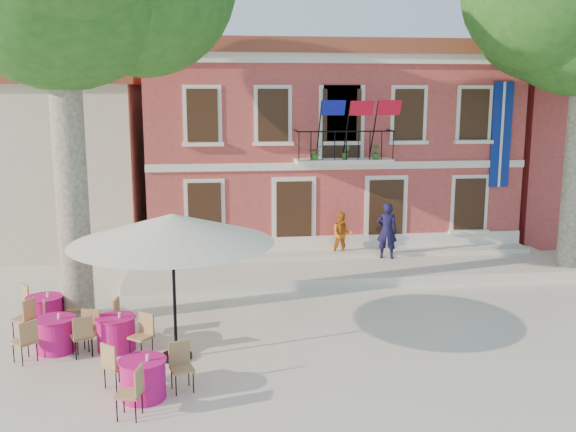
# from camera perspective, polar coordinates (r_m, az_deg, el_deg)

# --- Properties ---
(ground) EXTENTS (90.00, 90.00, 0.00)m
(ground) POSITION_cam_1_polar(r_m,az_deg,el_deg) (16.40, 1.87, -9.44)
(ground) COLOR beige
(ground) RESTS_ON ground
(main_building) EXTENTS (13.50, 9.59, 7.50)m
(main_building) POSITION_cam_1_polar(r_m,az_deg,el_deg) (25.65, 2.94, 6.50)
(main_building) COLOR #CA4949
(main_building) RESTS_ON ground
(neighbor_west) EXTENTS (9.40, 9.40, 6.40)m
(neighbor_west) POSITION_cam_1_polar(r_m,az_deg,el_deg) (27.27, -22.12, 4.79)
(neighbor_west) COLOR beige
(neighbor_west) RESTS_ON ground
(terrace) EXTENTS (14.00, 3.40, 0.30)m
(terrace) POSITION_cam_1_polar(r_m,az_deg,el_deg) (20.83, 5.47, -4.65)
(terrace) COLOR silver
(terrace) RESTS_ON ground
(patio_umbrella) EXTENTS (4.31, 4.31, 3.21)m
(patio_umbrella) POSITION_cam_1_polar(r_m,az_deg,el_deg) (13.66, -10.27, -1.13)
(patio_umbrella) COLOR black
(patio_umbrella) RESTS_ON ground
(pedestrian_navy) EXTENTS (0.79, 0.64, 1.87)m
(pedestrian_navy) POSITION_cam_1_polar(r_m,az_deg,el_deg) (21.45, 8.78, -1.30)
(pedestrian_navy) COLOR #121035
(pedestrian_navy) RESTS_ON terrace
(pedestrian_orange) EXTENTS (0.76, 0.61, 1.50)m
(pedestrian_orange) POSITION_cam_1_polar(r_m,az_deg,el_deg) (21.58, 4.83, -1.65)
(pedestrian_orange) COLOR #C36717
(pedestrian_orange) RESTS_ON terrace
(cafe_table_0) EXTENTS (1.82, 1.79, 0.95)m
(cafe_table_0) POSITION_cam_1_polar(r_m,az_deg,el_deg) (12.72, -12.76, -13.77)
(cafe_table_0) COLOR #BF125E
(cafe_table_0) RESTS_ON ground
(cafe_table_1) EXTENTS (1.85, 1.74, 0.95)m
(cafe_table_1) POSITION_cam_1_polar(r_m,az_deg,el_deg) (15.10, -15.03, -9.89)
(cafe_table_1) COLOR #BF125E
(cafe_table_1) RESTS_ON ground
(cafe_table_2) EXTENTS (1.80, 1.81, 0.95)m
(cafe_table_2) POSITION_cam_1_polar(r_m,az_deg,el_deg) (15.42, -19.94, -9.73)
(cafe_table_2) COLOR #BF125E
(cafe_table_2) RESTS_ON ground
(cafe_table_3) EXTENTS (1.68, 1.87, 0.95)m
(cafe_table_3) POSITION_cam_1_polar(r_m,az_deg,el_deg) (17.07, -20.79, -7.81)
(cafe_table_3) COLOR #BF125E
(cafe_table_3) RESTS_ON ground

